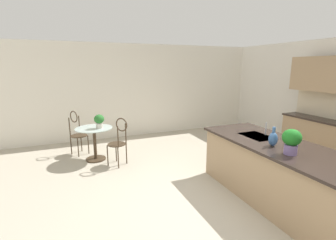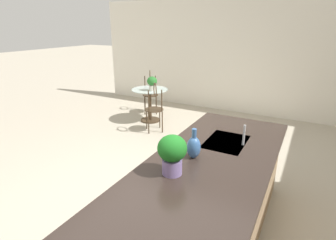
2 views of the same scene
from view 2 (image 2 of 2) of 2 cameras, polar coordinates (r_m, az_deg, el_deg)
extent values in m
plane|color=#B2A893|center=(3.52, -4.23, -17.10)|extent=(40.00, 40.00, 0.00)
cube|color=silver|center=(6.84, 15.45, 12.67)|extent=(0.12, 7.80, 2.70)
cube|color=tan|center=(2.73, 7.91, -17.99)|extent=(2.70, 0.96, 0.88)
cube|color=#2D231E|center=(2.48, 8.41, -9.54)|extent=(2.80, 1.06, 0.04)
cube|color=#B2B5BA|center=(2.95, 12.15, -4.74)|extent=(0.56, 0.40, 0.03)
cylinder|color=#3D2D1E|center=(6.22, -3.75, 0.01)|extent=(0.44, 0.44, 0.03)
cylinder|color=#3D2D1E|center=(6.10, -3.83, 3.21)|extent=(0.07, 0.07, 0.69)
cylinder|color=#B2C6C1|center=(6.01, -3.90, 6.46)|extent=(0.80, 0.80, 0.01)
cylinder|color=#3D2D1E|center=(5.68, -4.54, 0.30)|extent=(0.03, 0.03, 0.45)
cylinder|color=#3D2D1E|center=(5.72, -1.76, 0.50)|extent=(0.03, 0.03, 0.45)
cylinder|color=#3D2D1E|center=(5.42, -4.12, -0.66)|extent=(0.03, 0.03, 0.45)
cylinder|color=#3D2D1E|center=(5.46, -1.22, -0.45)|extent=(0.03, 0.03, 0.45)
cylinder|color=#3D2D1E|center=(5.49, -2.95, 2.24)|extent=(0.54, 0.54, 0.02)
cylinder|color=#3D2D1E|center=(5.27, -4.12, 3.90)|extent=(0.03, 0.03, 0.45)
cylinder|color=#3D2D1E|center=(5.31, -1.34, 4.07)|extent=(0.03, 0.03, 0.45)
torus|color=#3D2D1E|center=(5.23, -2.76, 6.36)|extent=(0.23, 0.20, 0.28)
cylinder|color=#3D2D1E|center=(6.58, -2.48, 3.09)|extent=(0.03, 0.03, 0.45)
cylinder|color=#3D2D1E|center=(6.59, -4.92, 3.03)|extent=(0.03, 0.03, 0.45)
cylinder|color=#3D2D1E|center=(6.85, -2.53, 3.75)|extent=(0.03, 0.03, 0.45)
cylinder|color=#3D2D1E|center=(6.85, -4.88, 3.70)|extent=(0.03, 0.03, 0.45)
cylinder|color=#3D2D1E|center=(6.66, -3.75, 5.34)|extent=(0.52, 0.52, 0.02)
cylinder|color=#3D2D1E|center=(6.75, -2.67, 7.45)|extent=(0.03, 0.03, 0.45)
cylinder|color=#3D2D1E|center=(6.75, -4.90, 7.40)|extent=(0.03, 0.03, 0.45)
torus|color=#3D2D1E|center=(6.71, -3.83, 9.30)|extent=(0.25, 0.17, 0.28)
cylinder|color=#B2B5BA|center=(2.86, 15.77, -3.10)|extent=(0.02, 0.02, 0.22)
cylinder|color=beige|center=(5.87, -3.37, 6.82)|extent=(0.15, 0.15, 0.12)
ellipsoid|color=#286E2B|center=(5.84, -3.40, 8.23)|extent=(0.22, 0.22, 0.20)
cylinder|color=#7A669E|center=(2.27, 0.88, -9.79)|extent=(0.17, 0.17, 0.13)
ellipsoid|color=#1B6B1F|center=(2.19, 0.90, -6.00)|extent=(0.24, 0.24, 0.22)
ellipsoid|color=#386099|center=(2.52, 5.46, -5.79)|extent=(0.13, 0.13, 0.21)
cylinder|color=#386099|center=(2.46, 5.57, -2.76)|extent=(0.04, 0.04, 0.08)
camera|label=1|loc=(3.62, -70.12, 6.47)|focal=26.02mm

